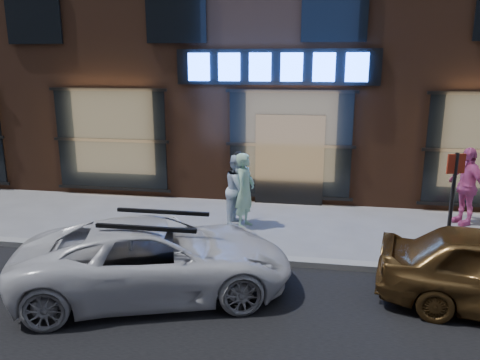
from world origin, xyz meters
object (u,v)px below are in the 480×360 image
object	(u,v)px
man_cap	(239,189)
sign_post	(452,200)
passerby	(466,186)
man_bowtie	(245,191)
white_suv	(156,258)

from	to	relation	value
man_cap	sign_post	world-z (taller)	sign_post
man_cap	passerby	distance (m)	5.32
sign_post	passerby	bearing A→B (deg)	47.34
man_bowtie	white_suv	world-z (taller)	man_bowtie
white_suv	man_cap	bearing A→B (deg)	-29.99
sign_post	white_suv	bearing A→B (deg)	177.77
man_bowtie	man_cap	xyz separation A→B (m)	(-0.19, 0.21, -0.04)
sign_post	man_cap	bearing A→B (deg)	134.12
passerby	man_bowtie	bearing A→B (deg)	-103.95
man_cap	passerby	size ratio (longest dim) A/B	0.91
white_suv	sign_post	xyz separation A→B (m)	(4.93, 1.75, 0.71)
man_bowtie	white_suv	bearing A→B (deg)	178.67
white_suv	sign_post	distance (m)	5.28
man_bowtie	man_cap	size ratio (longest dim) A/B	1.04
man_cap	white_suv	xyz separation A→B (m)	(-0.74, -3.63, -0.22)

